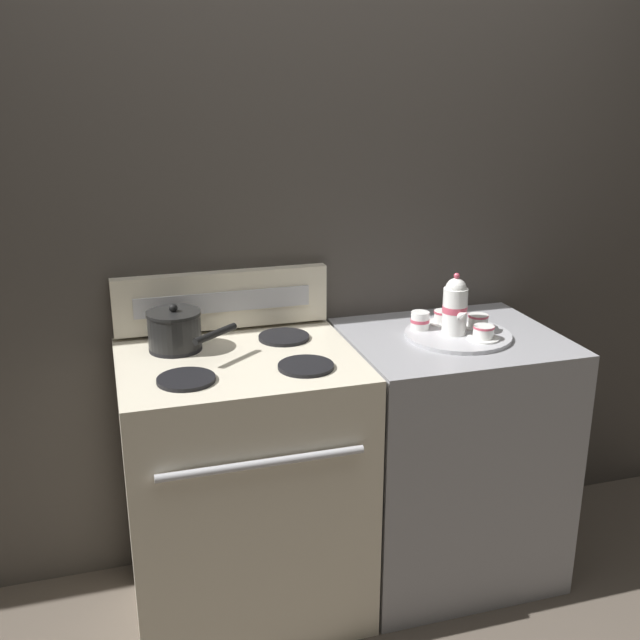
# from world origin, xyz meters

# --- Properties ---
(ground_plane) EXTENTS (6.00, 6.00, 0.00)m
(ground_plane) POSITION_xyz_m (0.00, 0.00, 0.00)
(ground_plane) COLOR brown
(wall_back) EXTENTS (6.00, 0.05, 2.20)m
(wall_back) POSITION_xyz_m (0.00, 0.33, 1.10)
(wall_back) COLOR #423D38
(wall_back) RESTS_ON ground
(stove) EXTENTS (0.74, 0.64, 0.90)m
(stove) POSITION_xyz_m (-0.36, -0.00, 0.45)
(stove) COLOR beige
(stove) RESTS_ON ground
(control_panel) EXTENTS (0.73, 0.05, 0.20)m
(control_panel) POSITION_xyz_m (-0.36, 0.28, 1.00)
(control_panel) COLOR beige
(control_panel) RESTS_ON stove
(side_counter) EXTENTS (0.71, 0.61, 0.89)m
(side_counter) POSITION_xyz_m (0.38, 0.00, 0.45)
(side_counter) COLOR #939399
(side_counter) RESTS_ON ground
(saucepan) EXTENTS (0.27, 0.29, 0.14)m
(saucepan) POSITION_xyz_m (-0.53, 0.13, 0.96)
(saucepan) COLOR black
(saucepan) RESTS_ON stove
(serving_tray) EXTENTS (0.36, 0.36, 0.01)m
(serving_tray) POSITION_xyz_m (0.38, -0.01, 0.90)
(serving_tray) COLOR #B2B2B7
(serving_tray) RESTS_ON side_counter
(teapot) EXTENTS (0.08, 0.13, 0.21)m
(teapot) POSITION_xyz_m (0.37, -0.01, 1.00)
(teapot) COLOR white
(teapot) RESTS_ON serving_tray
(teacup_left) EXTENTS (0.11, 0.11, 0.05)m
(teacup_left) POSITION_xyz_m (0.44, -0.09, 0.93)
(teacup_left) COLOR white
(teacup_left) RESTS_ON serving_tray
(teacup_right) EXTENTS (0.11, 0.11, 0.05)m
(teacup_right) POSITION_xyz_m (0.47, 0.02, 0.93)
(teacup_right) COLOR white
(teacup_right) RESTS_ON serving_tray
(teacup_front) EXTENTS (0.11, 0.11, 0.05)m
(teacup_front) POSITION_xyz_m (0.38, 0.09, 0.93)
(teacup_front) COLOR white
(teacup_front) RESTS_ON serving_tray
(creamer_jug) EXTENTS (0.06, 0.06, 0.06)m
(creamer_jug) POSITION_xyz_m (0.28, 0.06, 0.94)
(creamer_jug) COLOR white
(creamer_jug) RESTS_ON serving_tray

